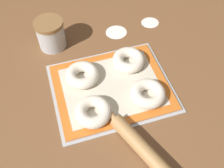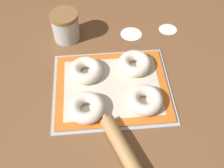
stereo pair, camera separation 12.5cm
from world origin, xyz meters
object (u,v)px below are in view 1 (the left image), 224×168
baking_tray (112,88)px  bagel_back_left (82,75)px  rolling_pin (145,151)px  bagel_front_right (148,94)px  flour_canister (51,34)px  bagel_front_left (93,112)px  bagel_back_right (129,60)px

baking_tray → bagel_back_left: (-0.10, 0.08, 0.03)m
bagel_back_left → rolling_pin: (0.12, -0.36, -0.01)m
bagel_front_right → rolling_pin: 0.22m
flour_canister → bagel_back_left: bearing=-71.1°
bagel_front_right → bagel_back_left: size_ratio=1.00×
bagel_front_left → bagel_back_right: same height
bagel_front_left → flour_canister: flour_canister is taller
baking_tray → bagel_back_right: size_ratio=3.44×
baking_tray → bagel_back_right: 0.14m
bagel_back_left → flour_canister: size_ratio=1.02×
baking_tray → bagel_front_left: bearing=-136.0°
baking_tray → flour_canister: size_ratio=3.49×
bagel_front_left → rolling_pin: (0.12, -0.19, -0.01)m
baking_tray → bagel_front_left: (-0.10, -0.10, 0.03)m
bagel_front_right → rolling_pin: bearing=-113.6°
bagel_back_left → bagel_back_right: size_ratio=1.00×
bagel_back_right → rolling_pin: bearing=-101.3°
bagel_back_left → bagel_back_right: same height
bagel_front_left → flour_canister: bearing=100.9°
bagel_front_left → bagel_front_right: (0.21, 0.01, 0.00)m
baking_tray → bagel_back_right: bagel_back_right is taller
flour_canister → rolling_pin: (0.20, -0.58, -0.04)m
bagel_front_right → bagel_back_left: same height
bagel_front_left → bagel_back_left: size_ratio=1.00×
bagel_front_right → flour_canister: size_ratio=1.02×
bagel_front_left → bagel_front_right: size_ratio=1.00×
bagel_front_left → bagel_back_left: 0.17m
bagel_back_left → flour_canister: (-0.08, 0.23, 0.03)m
baking_tray → bagel_back_left: bagel_back_left is taller
bagel_back_right → bagel_front_right: bearing=-85.9°
bagel_front_right → bagel_back_left: 0.26m
bagel_back_right → bagel_front_left: bearing=-136.2°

